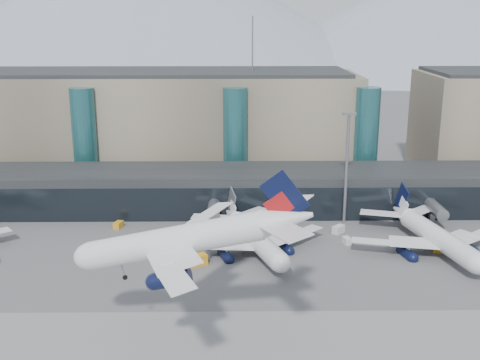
# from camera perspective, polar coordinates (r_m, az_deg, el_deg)

# --- Properties ---
(ground) EXTENTS (900.00, 900.00, 0.00)m
(ground) POSITION_cam_1_polar(r_m,az_deg,el_deg) (95.32, -3.30, -13.79)
(ground) COLOR #515154
(ground) RESTS_ON ground
(concourse) EXTENTS (170.00, 27.00, 10.00)m
(concourse) POSITION_cam_1_polar(r_m,az_deg,el_deg) (146.85, -2.38, -0.96)
(concourse) COLOR black
(concourse) RESTS_ON ground
(terminal_main) EXTENTS (130.00, 30.00, 31.00)m
(terminal_main) POSITION_cam_1_polar(r_m,az_deg,el_deg) (178.23, -10.22, 5.21)
(terminal_main) COLOR gray
(terminal_main) RESTS_ON ground
(teal_towers) EXTENTS (116.40, 19.40, 46.00)m
(teal_towers) POSITION_cam_1_polar(r_m,az_deg,el_deg) (161.53, -7.58, 3.74)
(teal_towers) COLOR #225C61
(teal_towers) RESTS_ON ground
(mountain_ridge) EXTENTS (910.00, 400.00, 110.00)m
(mountain_ridge) POSITION_cam_1_polar(r_m,az_deg,el_deg) (463.17, 0.74, 15.42)
(mountain_ridge) COLOR gray
(mountain_ridge) RESTS_ON ground
(lightmast_mid) EXTENTS (3.00, 1.20, 25.60)m
(lightmast_mid) POSITION_cam_1_polar(r_m,az_deg,el_deg) (137.36, 10.09, 1.72)
(lightmast_mid) COLOR slate
(lightmast_mid) RESTS_ON ground
(hero_jet) EXTENTS (35.72, 35.77, 11.61)m
(hero_jet) POSITION_cam_1_polar(r_m,az_deg,el_deg) (82.83, -3.94, -4.85)
(hero_jet) COLOR silver
(hero_jet) RESTS_ON ground
(jet_parked_mid) EXTENTS (32.54, 34.42, 11.06)m
(jet_parked_mid) POSITION_cam_1_polar(r_m,az_deg,el_deg) (122.96, 0.98, -4.67)
(jet_parked_mid) COLOR silver
(jet_parked_mid) RESTS_ON ground
(jet_parked_right) EXTENTS (35.37, 36.19, 11.65)m
(jet_parked_right) POSITION_cam_1_polar(r_m,az_deg,el_deg) (129.44, 17.59, -4.27)
(jet_parked_right) COLOR silver
(jet_parked_right) RESTS_ON ground
(veh_b) EXTENTS (2.20, 2.82, 1.43)m
(veh_b) POSITION_cam_1_polar(r_m,az_deg,el_deg) (138.25, -11.46, -4.19)
(veh_b) COLOR orange
(veh_b) RESTS_ON ground
(veh_c) EXTENTS (3.70, 3.50, 1.86)m
(veh_c) POSITION_cam_1_polar(r_m,az_deg,el_deg) (119.28, -3.71, -7.03)
(veh_c) COLOR #4E4D52
(veh_c) RESTS_ON ground
(veh_d) EXTENTS (3.15, 3.18, 1.67)m
(veh_d) POSITION_cam_1_polar(r_m,az_deg,el_deg) (134.18, 9.32, -4.64)
(veh_d) COLOR silver
(veh_d) RESTS_ON ground
(veh_e) EXTENTS (3.60, 2.56, 1.85)m
(veh_e) POSITION_cam_1_polar(r_m,az_deg,el_deg) (128.80, 18.61, -6.11)
(veh_e) COLOR orange
(veh_e) RESTS_ON ground
(veh_g) EXTENTS (1.89, 2.61, 1.37)m
(veh_g) POSITION_cam_1_polar(r_m,az_deg,el_deg) (128.48, 10.11, -5.68)
(veh_g) COLOR silver
(veh_g) RESTS_ON ground
(veh_h) EXTENTS (4.30, 3.54, 2.10)m
(veh_h) POSITION_cam_1_polar(r_m,az_deg,el_deg) (116.33, -4.11, -7.58)
(veh_h) COLOR orange
(veh_h) RESTS_ON ground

